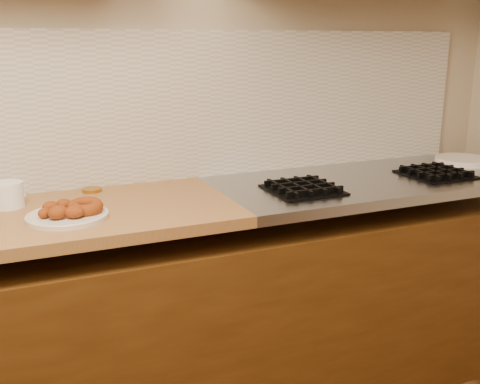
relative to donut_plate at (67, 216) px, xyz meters
name	(u,v)px	position (x,y,z in m)	size (l,w,h in m)	color
wall_back	(66,71)	(0.07, 0.40, 0.44)	(4.00, 0.02, 2.70)	tan
base_cabinet	(97,343)	(0.07, 0.09, -0.52)	(3.60, 0.60, 0.77)	#52300F
stovetop	(366,182)	(1.22, 0.09, -0.03)	(1.30, 0.62, 0.04)	#9EA0A5
backsplash	(69,111)	(0.07, 0.38, 0.29)	(3.60, 0.02, 0.60)	beige
burner_grates	(373,180)	(1.20, 0.01, 0.00)	(0.91, 0.26, 0.03)	black
donut_plate	(67,216)	(0.00, 0.00, 0.00)	(0.26, 0.26, 0.01)	beige
ring_donut	(85,207)	(0.06, -0.01, 0.03)	(0.12, 0.12, 0.04)	brown
fried_dough_chunks	(62,210)	(-0.01, -0.02, 0.03)	(0.15, 0.19, 0.04)	brown
plastic_tub	(8,195)	(-0.17, 0.21, 0.04)	(0.11, 0.11, 0.09)	white
tub_lid	(6,198)	(-0.18, 0.33, 0.00)	(0.14, 0.14, 0.01)	silver
brass_jar_lid	(92,190)	(0.13, 0.31, 0.00)	(0.07, 0.07, 0.01)	#B77E25
plate_stack	(463,160)	(1.82, 0.16, 0.00)	(0.25, 0.25, 0.02)	white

